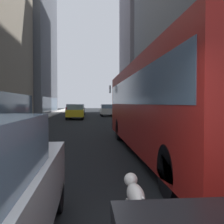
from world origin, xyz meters
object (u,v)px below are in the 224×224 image
car_white_van (107,110)px  car_red_coupe (72,108)px  dalmatian_dog (135,194)px  transit_bus (165,102)px  car_yellow_taxi (75,112)px  car_grey_wagon (79,109)px

car_white_van → car_red_coupe: same height
dalmatian_dog → transit_bus: bearing=69.1°
transit_bus → car_white_van: transit_bus is taller
transit_bus → car_yellow_taxi: bearing=101.0°
car_grey_wagon → car_red_coupe: (-1.60, 7.53, 0.00)m
car_red_coupe → dalmatian_dog: bearing=-85.5°
transit_bus → car_red_coupe: transit_bus is taller
car_grey_wagon → dalmatian_dog: car_grey_wagon is taller
car_white_van → dalmatian_dog: (-2.03, -32.26, -0.31)m
car_grey_wagon → transit_bus: bearing=-82.9°
car_yellow_taxi → car_white_van: size_ratio=1.04×
car_yellow_taxi → car_grey_wagon: (0.00, 11.54, -0.00)m
car_white_van → dalmatian_dog: bearing=-93.6°
car_white_van → car_grey_wagon: bearing=127.8°
car_grey_wagon → car_white_van: same height
transit_bus → car_yellow_taxi: size_ratio=2.44×
transit_bus → car_white_van: (0.00, 26.97, -0.95)m
car_grey_wagon → car_red_coupe: size_ratio=1.04×
transit_bus → car_red_coupe: size_ratio=2.84×
transit_bus → car_white_van: 26.99m
transit_bus → dalmatian_dog: transit_bus is taller
transit_bus → car_yellow_taxi: (-4.00, 20.58, -0.95)m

